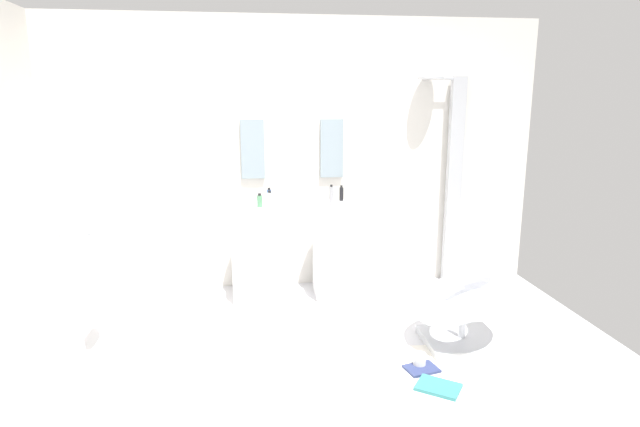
{
  "coord_description": "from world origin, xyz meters",
  "views": [
    {
      "loc": [
        -0.29,
        -3.3,
        1.78
      ],
      "look_at": [
        0.15,
        0.55,
        0.95
      ],
      "focal_mm": 28.39,
      "sensor_mm": 36.0,
      "label": 1
    }
  ],
  "objects": [
    {
      "name": "coffee_mug",
      "position": [
        0.76,
        -0.2,
        0.06
      ],
      "size": [
        0.09,
        0.09,
        0.1
      ],
      "primitive_type": "cylinder",
      "color": "white",
      "rests_on": "area_rug"
    },
    {
      "name": "shower_column",
      "position": [
        1.59,
        1.53,
        1.08
      ],
      "size": [
        0.49,
        0.24,
        2.05
      ],
      "color": "#B7BABF",
      "rests_on": "ground_plane"
    },
    {
      "name": "magazine_navy",
      "position": [
        0.76,
        -0.24,
        0.02
      ],
      "size": [
        0.25,
        0.21,
        0.02
      ],
      "primitive_type": "cube",
      "rotation": [
        0.0,
        0.0,
        0.25
      ],
      "color": "navy",
      "rests_on": "area_rug"
    },
    {
      "name": "ground_plane",
      "position": [
        0.0,
        0.0,
        -0.02
      ],
      "size": [
        4.8,
        3.6,
        0.04
      ],
      "primitive_type": "cube",
      "color": "silver"
    },
    {
      "name": "soap_bottle_blue",
      "position": [
        -0.24,
        1.29,
        0.96
      ],
      "size": [
        0.04,
        0.04,
        0.15
      ],
      "color": "#4C72B7",
      "rests_on": "pedestal_sink_left"
    },
    {
      "name": "pedestal_sink_left",
      "position": [
        -0.38,
        1.26,
        0.45
      ],
      "size": [
        0.41,
        0.41,
        0.99
      ],
      "color": "white",
      "rests_on": "ground_plane"
    },
    {
      "name": "magazine_teal",
      "position": [
        0.79,
        -0.48,
        0.02
      ],
      "size": [
        0.33,
        0.31,
        0.02
      ],
      "primitive_type": "cube",
      "rotation": [
        0.0,
        0.0,
        -0.61
      ],
      "color": "teal",
      "rests_on": "area_rug"
    },
    {
      "name": "towel_rack",
      "position": [
        -1.57,
        0.3,
        0.63
      ],
      "size": [
        0.37,
        0.22,
        0.95
      ],
      "color": "#B7BABF",
      "rests_on": "ground_plane"
    },
    {
      "name": "vanity_mirror_left",
      "position": [
        -0.38,
        1.58,
        1.37
      ],
      "size": [
        0.22,
        0.03,
        0.56
      ],
      "primitive_type": "cube",
      "color": "#8C9EA8"
    },
    {
      "name": "rear_partition",
      "position": [
        0.0,
        1.65,
        1.3
      ],
      "size": [
        4.8,
        0.1,
        2.6
      ],
      "primitive_type": "cube",
      "color": "silver",
      "rests_on": "ground_plane"
    },
    {
      "name": "soap_bottle_green",
      "position": [
        -0.32,
        1.15,
        0.95
      ],
      "size": [
        0.05,
        0.05,
        0.12
      ],
      "color": "#59996B",
      "rests_on": "pedestal_sink_left"
    },
    {
      "name": "pedestal_sink_right",
      "position": [
        0.38,
        1.26,
        0.45
      ],
      "size": [
        0.41,
        0.41,
        0.99
      ],
      "color": "white",
      "rests_on": "ground_plane"
    },
    {
      "name": "soap_bottle_grey",
      "position": [
        0.32,
        1.18,
        0.98
      ],
      "size": [
        0.04,
        0.04,
        0.19
      ],
      "color": "#99999E",
      "rests_on": "pedestal_sink_right"
    },
    {
      "name": "soap_bottle_clear",
      "position": [
        -0.23,
        1.24,
        0.95
      ],
      "size": [
        0.05,
        0.05,
        0.13
      ],
      "color": "silver",
      "rests_on": "pedestal_sink_left"
    },
    {
      "name": "area_rug",
      "position": [
        0.6,
        -0.33,
        0.01
      ],
      "size": [
        1.16,
        0.89,
        0.01
      ],
      "primitive_type": "cube",
      "color": "white",
      "rests_on": "ground_plane"
    },
    {
      "name": "soap_bottle_black",
      "position": [
        0.45,
        1.38,
        0.96
      ],
      "size": [
        0.04,
        0.04,
        0.15
      ],
      "color": "black",
      "rests_on": "pedestal_sink_right"
    },
    {
      "name": "lounge_chair",
      "position": [
        1.18,
        0.11,
        0.35
      ],
      "size": [
        1.01,
        1.01,
        0.65
      ],
      "color": "#B7BABF",
      "rests_on": "ground_plane"
    },
    {
      "name": "vanity_mirror_right",
      "position": [
        0.38,
        1.58,
        1.37
      ],
      "size": [
        0.22,
        0.03,
        0.56
      ],
      "primitive_type": "cube",
      "color": "#8C9EA8"
    }
  ]
}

